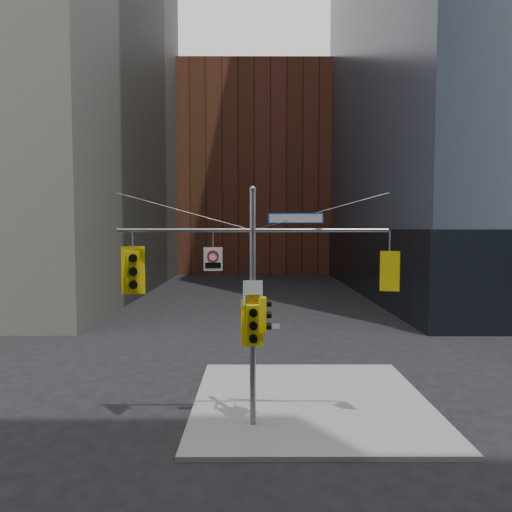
{
  "coord_description": "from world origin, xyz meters",
  "views": [
    {
      "loc": [
        0.06,
        -11.45,
        6.05
      ],
      "look_at": [
        0.1,
        2.0,
        5.24
      ],
      "focal_mm": 32.0,
      "sensor_mm": 36.0,
      "label": 1
    }
  ],
  "objects_px": {
    "traffic_light_west_arm": "(133,271)",
    "traffic_light_pole_side": "(264,315)",
    "traffic_light_east_arm": "(389,271)",
    "traffic_light_pole_front": "(253,324)",
    "signal_assembly": "(253,284)",
    "regulatory_sign_arm": "(213,258)",
    "street_sign_blade": "(296,218)"
  },
  "relations": [
    {
      "from": "traffic_light_west_arm",
      "to": "traffic_light_pole_side",
      "type": "relative_size",
      "value": 1.39
    },
    {
      "from": "traffic_light_east_arm",
      "to": "traffic_light_pole_front",
      "type": "distance_m",
      "value": 4.34
    },
    {
      "from": "signal_assembly",
      "to": "regulatory_sign_arm",
      "type": "relative_size",
      "value": 11.54
    },
    {
      "from": "signal_assembly",
      "to": "traffic_light_east_arm",
      "type": "bearing_deg",
      "value": 0.02
    },
    {
      "from": "traffic_light_east_arm",
      "to": "traffic_light_pole_front",
      "type": "xyz_separation_m",
      "value": [
        -4.05,
        -0.27,
        -1.54
      ]
    },
    {
      "from": "signal_assembly",
      "to": "traffic_light_west_arm",
      "type": "height_order",
      "value": "signal_assembly"
    },
    {
      "from": "traffic_light_pole_side",
      "to": "traffic_light_west_arm",
      "type": "bearing_deg",
      "value": 89.35
    },
    {
      "from": "traffic_light_east_arm",
      "to": "traffic_light_pole_side",
      "type": "xyz_separation_m",
      "value": [
        -3.72,
        0.01,
        -1.32
      ]
    },
    {
      "from": "traffic_light_pole_side",
      "to": "traffic_light_pole_front",
      "type": "bearing_deg",
      "value": 129.6
    },
    {
      "from": "traffic_light_west_arm",
      "to": "street_sign_blade",
      "type": "relative_size",
      "value": 0.88
    },
    {
      "from": "traffic_light_west_arm",
      "to": "traffic_light_pole_side",
      "type": "distance_m",
      "value": 4.09
    },
    {
      "from": "signal_assembly",
      "to": "regulatory_sign_arm",
      "type": "bearing_deg",
      "value": -179.01
    },
    {
      "from": "signal_assembly",
      "to": "street_sign_blade",
      "type": "distance_m",
      "value": 2.31
    },
    {
      "from": "signal_assembly",
      "to": "traffic_light_pole_side",
      "type": "height_order",
      "value": "signal_assembly"
    },
    {
      "from": "traffic_light_east_arm",
      "to": "street_sign_blade",
      "type": "distance_m",
      "value": 3.19
    },
    {
      "from": "traffic_light_pole_side",
      "to": "regulatory_sign_arm",
      "type": "relative_size",
      "value": 1.5
    },
    {
      "from": "signal_assembly",
      "to": "street_sign_blade",
      "type": "height_order",
      "value": "signal_assembly"
    },
    {
      "from": "traffic_light_west_arm",
      "to": "traffic_light_pole_side",
      "type": "bearing_deg",
      "value": -14.48
    },
    {
      "from": "traffic_light_pole_front",
      "to": "street_sign_blade",
      "type": "relative_size",
      "value": 0.85
    },
    {
      "from": "traffic_light_east_arm",
      "to": "street_sign_blade",
      "type": "xyz_separation_m",
      "value": [
        -2.79,
        0.0,
        1.55
      ]
    },
    {
      "from": "traffic_light_pole_side",
      "to": "traffic_light_east_arm",
      "type": "bearing_deg",
      "value": -90.65
    },
    {
      "from": "traffic_light_pole_front",
      "to": "street_sign_blade",
      "type": "xyz_separation_m",
      "value": [
        1.26,
        0.27,
        3.09
      ]
    },
    {
      "from": "traffic_light_east_arm",
      "to": "regulatory_sign_arm",
      "type": "height_order",
      "value": "regulatory_sign_arm"
    },
    {
      "from": "traffic_light_pole_side",
      "to": "regulatory_sign_arm",
      "type": "bearing_deg",
      "value": 90.5
    },
    {
      "from": "street_sign_blade",
      "to": "regulatory_sign_arm",
      "type": "bearing_deg",
      "value": -172.44
    },
    {
      "from": "street_sign_blade",
      "to": "traffic_light_pole_front",
      "type": "bearing_deg",
      "value": -160.94
    },
    {
      "from": "traffic_light_west_arm",
      "to": "traffic_light_pole_front",
      "type": "distance_m",
      "value": 3.88
    },
    {
      "from": "traffic_light_east_arm",
      "to": "street_sign_blade",
      "type": "relative_size",
      "value": 0.71
    },
    {
      "from": "traffic_light_west_arm",
      "to": "traffic_light_pole_front",
      "type": "relative_size",
      "value": 1.03
    },
    {
      "from": "traffic_light_west_arm",
      "to": "regulatory_sign_arm",
      "type": "relative_size",
      "value": 2.08
    },
    {
      "from": "traffic_light_west_arm",
      "to": "traffic_light_pole_side",
      "type": "xyz_separation_m",
      "value": [
        3.87,
        -0.01,
        -1.32
      ]
    },
    {
      "from": "traffic_light_pole_front",
      "to": "street_sign_blade",
      "type": "height_order",
      "value": "street_sign_blade"
    }
  ]
}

